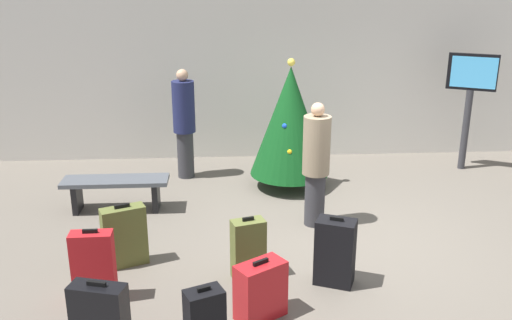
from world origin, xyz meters
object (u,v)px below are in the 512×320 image
(suitcase_0, at_px, (261,291))
(suitcase_5, at_px, (125,236))
(flight_info_kiosk, at_px, (470,91))
(waiting_bench, at_px, (116,187))
(holiday_tree, at_px, (290,121))
(suitcase_6, at_px, (94,267))
(suitcase_3, at_px, (335,252))
(suitcase_4, at_px, (100,320))
(traveller_1, at_px, (316,162))
(suitcase_2, at_px, (248,249))
(suitcase_1, at_px, (205,318))
(traveller_0, at_px, (184,122))

(suitcase_0, height_order, suitcase_5, suitcase_5)
(flight_info_kiosk, height_order, waiting_bench, flight_info_kiosk)
(holiday_tree, bearing_deg, suitcase_6, -127.32)
(suitcase_3, relative_size, suitcase_6, 0.97)
(waiting_bench, bearing_deg, suitcase_4, -82.55)
(traveller_1, relative_size, suitcase_4, 2.30)
(waiting_bench, bearing_deg, suitcase_3, -38.52)
(flight_info_kiosk, height_order, suitcase_0, flight_info_kiosk)
(traveller_1, height_order, suitcase_4, traveller_1)
(traveller_1, distance_m, suitcase_4, 3.53)
(suitcase_5, bearing_deg, suitcase_2, -15.04)
(suitcase_0, bearing_deg, holiday_tree, 78.67)
(suitcase_1, bearing_deg, flight_info_kiosk, 46.75)
(suitcase_1, distance_m, suitcase_4, 0.92)
(suitcase_2, height_order, suitcase_4, same)
(suitcase_0, relative_size, suitcase_4, 0.86)
(holiday_tree, distance_m, suitcase_2, 2.98)
(waiting_bench, bearing_deg, holiday_tree, 17.02)
(holiday_tree, bearing_deg, traveller_0, 161.35)
(suitcase_0, relative_size, suitcase_3, 0.80)
(suitcase_6, bearing_deg, suitcase_1, -35.64)
(holiday_tree, bearing_deg, suitcase_0, -101.33)
(suitcase_4, distance_m, suitcase_6, 0.92)
(suitcase_6, bearing_deg, waiting_bench, 94.50)
(flight_info_kiosk, distance_m, waiting_bench, 5.99)
(flight_info_kiosk, relative_size, suitcase_4, 2.73)
(holiday_tree, relative_size, suitcase_4, 2.80)
(suitcase_0, bearing_deg, traveller_0, 103.10)
(flight_info_kiosk, distance_m, suitcase_1, 6.48)
(suitcase_0, distance_m, suitcase_3, 1.04)
(flight_info_kiosk, distance_m, suitcase_2, 5.33)
(suitcase_1, bearing_deg, traveller_0, 95.33)
(holiday_tree, bearing_deg, suitcase_3, -87.26)
(waiting_bench, bearing_deg, suitcase_1, -67.19)
(suitcase_2, height_order, suitcase_6, suitcase_6)
(flight_info_kiosk, relative_size, suitcase_2, 2.73)
(traveller_1, bearing_deg, waiting_bench, 166.77)
(suitcase_0, bearing_deg, suitcase_5, 142.39)
(suitcase_1, height_order, suitcase_6, suitcase_6)
(suitcase_3, bearing_deg, holiday_tree, 92.74)
(suitcase_4, bearing_deg, traveller_0, 83.91)
(suitcase_5, bearing_deg, suitcase_3, -13.39)
(waiting_bench, height_order, traveller_0, traveller_0)
(suitcase_3, distance_m, suitcase_5, 2.41)
(waiting_bench, xyz_separation_m, suitcase_6, (0.19, -2.36, 0.03))
(flight_info_kiosk, distance_m, suitcase_3, 4.82)
(suitcase_0, bearing_deg, suitcase_1, -141.92)
(suitcase_4, bearing_deg, holiday_tree, 61.81)
(suitcase_5, bearing_deg, waiting_bench, 103.20)
(suitcase_1, distance_m, suitcase_5, 1.84)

